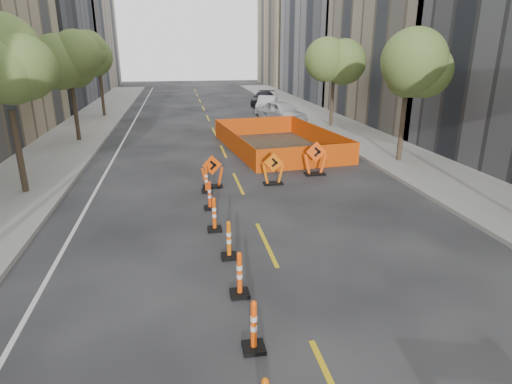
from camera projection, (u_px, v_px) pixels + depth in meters
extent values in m
plane|color=black|center=(304.00, 326.00, 8.89)|extent=(140.00, 140.00, 0.00)
cube|color=gray|center=(26.00, 179.00, 18.54)|extent=(4.00, 90.00, 0.15)
cube|color=gray|center=(409.00, 161.00, 21.56)|extent=(4.00, 90.00, 0.15)
cube|color=#4C4C51|center=(16.00, 30.00, 40.33)|extent=(12.00, 16.00, 14.00)
cube|color=gray|center=(56.00, 10.00, 54.66)|extent=(12.00, 20.00, 20.00)
cube|color=gray|center=(438.00, 26.00, 31.67)|extent=(12.00, 16.00, 14.00)
cube|color=gray|center=(355.00, 3.00, 46.00)|extent=(12.00, 18.00, 20.00)
cube|color=tan|center=(305.00, 30.00, 63.79)|extent=(12.00, 14.00, 16.00)
cylinder|color=#382B1E|center=(20.00, 156.00, 16.30)|extent=(0.24, 0.24, 3.15)
sphere|color=#50662C|center=(5.00, 75.00, 15.34)|extent=(2.80, 2.80, 2.80)
cylinder|color=#382B1E|center=(76.00, 116.00, 25.62)|extent=(0.24, 0.24, 3.15)
sphere|color=#50662C|center=(69.00, 65.00, 24.66)|extent=(2.80, 2.80, 2.80)
cylinder|color=#382B1E|center=(103.00, 98.00, 34.94)|extent=(0.24, 0.24, 3.15)
sphere|color=#50662C|center=(98.00, 60.00, 33.98)|extent=(2.80, 2.80, 2.80)
cylinder|color=#382B1E|center=(401.00, 131.00, 20.98)|extent=(0.24, 0.24, 3.15)
sphere|color=#50662C|center=(408.00, 69.00, 20.02)|extent=(2.80, 2.80, 2.80)
cylinder|color=#382B1E|center=(332.00, 106.00, 30.30)|extent=(0.24, 0.24, 3.15)
sphere|color=#50662C|center=(334.00, 62.00, 29.34)|extent=(2.80, 2.80, 2.80)
imported|color=silver|center=(282.00, 112.00, 32.78)|extent=(3.46, 5.16, 1.63)
imported|color=#ACADB2|center=(267.00, 104.00, 37.63)|extent=(2.79, 4.65, 1.45)
imported|color=black|center=(263.00, 98.00, 42.51)|extent=(3.39, 4.96, 1.33)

